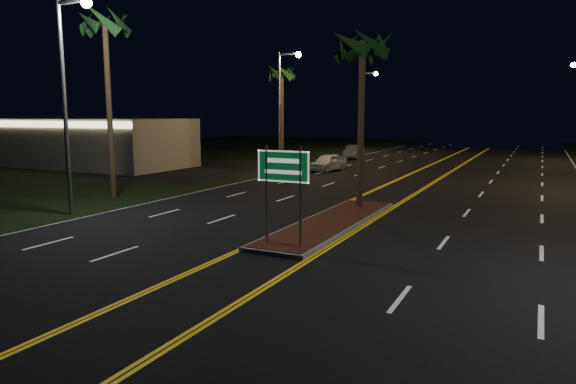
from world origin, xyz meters
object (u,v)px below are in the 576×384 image
Objects in this scene: palm_left_far at (282,74)px; streetlight_left_mid at (284,97)px; streetlight_left_near at (70,82)px; median_island at (331,223)px; car_far at (354,151)px; commercial_building at (98,143)px; car_near at (328,161)px; palm_median at (363,46)px; palm_left_near at (105,26)px; streetlight_left_far at (365,103)px; highway_sign at (283,176)px.

streetlight_left_mid is at bearing -61.33° from palm_left_far.
streetlight_left_near and streetlight_left_mid have the same top height.
streetlight_left_near is (-10.61, -3.00, 5.57)m from median_island.
streetlight_left_near reaches higher than car_far.
car_far is (1.11, 33.41, -4.89)m from streetlight_left_near.
car_far reaches higher than median_island.
palm_left_far is 1.91× the size of car_far.
commercial_building is 3.20× the size of car_near.
palm_median is at bearing -51.83° from streetlight_left_mid.
commercial_building is 1.53× the size of palm_left_near.
palm_left_far is at bearing 126.18° from palm_median.
median_island is 8.00m from palm_median.
commercial_building is 1.67× the size of streetlight_left_near.
streetlight_left_mid is at bearing -90.00° from streetlight_left_far.
palm_left_near is at bearing -89.14° from palm_left_far.
streetlight_left_mid and streetlight_left_far have the same top height.
highway_sign is 0.68× the size of car_near.
highway_sign is 0.33× the size of palm_left_near.
streetlight_left_far is (-10.61, 37.00, 5.57)m from median_island.
palm_left_near is at bearing -168.69° from palm_median.
median_island is 1.05× the size of palm_left_near.
palm_left_far is at bearing 90.86° from palm_left_near.
palm_left_far is (-2.19, 4.00, 2.09)m from streetlight_left_mid.
highway_sign is 23.82m from car_near.
palm_median is at bearing -76.75° from car_far.
palm_left_near reaches higher than commercial_building.
palm_left_near is 19.71m from car_near.
palm_left_far is (-2.19, 24.00, 2.09)m from streetlight_left_near.
palm_left_near reaches higher than palm_left_far.
car_near is at bearing -80.49° from streetlight_left_far.
palm_left_far is at bearing 121.36° from median_island.
palm_left_far is at bearing 31.25° from commercial_building.
median_island is 19.83m from car_near.
car_near is (3.12, 1.35, -4.87)m from streetlight_left_mid.
highway_sign is at bearing -6.47° from streetlight_left_near.
car_far is (-9.50, 26.91, -6.51)m from palm_median.
streetlight_left_far is 1.02× the size of palm_left_far.
car_near is (3.12, -18.65, -4.87)m from streetlight_left_far.
streetlight_left_near and streetlight_left_far have the same top height.
car_far is at bearing 108.89° from car_near.
palm_left_far is (-12.80, 21.00, 7.66)m from median_island.
car_near is 12.23m from car_far.
palm_left_near reaches higher than median_island.
palm_left_far reaches higher than highway_sign.
median_island is at bearing -58.64° from palm_left_far.
palm_left_far is at bearing 116.92° from highway_sign.
highway_sign is 11.17m from streetlight_left_near.
palm_median is (26.00, -9.49, 5.27)m from commercial_building.
median_island is at bearing 15.78° from streetlight_left_near.
streetlight_left_near is 1.95× the size of car_far.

